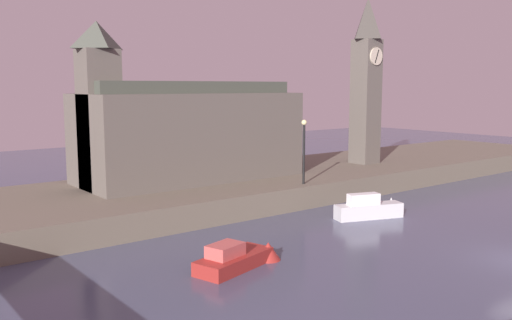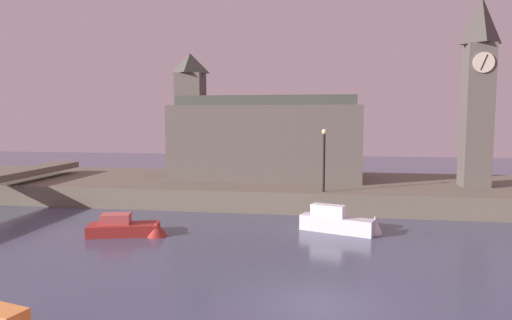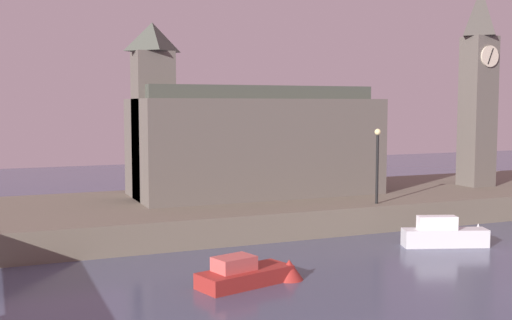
% 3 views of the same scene
% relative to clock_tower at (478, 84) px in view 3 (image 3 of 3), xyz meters
% --- Properties ---
extents(far_embankment, '(70.00, 12.00, 1.50)m').
position_rel_clock_tower_xyz_m(far_embankment, '(-10.82, 0.93, -7.76)').
color(far_embankment, '#6B6051').
rests_on(far_embankment, ground).
extents(clock_tower, '(2.05, 2.11, 13.50)m').
position_rel_clock_tower_xyz_m(clock_tower, '(0.00, 0.00, 0.00)').
color(clock_tower, '#5B544C').
rests_on(clock_tower, far_embankment).
extents(parliament_hall, '(15.19, 6.50, 10.30)m').
position_rel_clock_tower_xyz_m(parliament_hall, '(-16.03, 2.24, -3.65)').
color(parliament_hall, '#5B544C').
rests_on(parliament_hall, far_embankment).
extents(streetlamp, '(0.36, 0.36, 4.23)m').
position_rel_clock_tower_xyz_m(streetlamp, '(-10.80, -4.17, -4.40)').
color(streetlamp, black).
rests_on(streetlamp, far_embankment).
extents(boat_ferry_white, '(4.83, 2.36, 1.61)m').
position_rel_clock_tower_xyz_m(boat_ferry_white, '(-9.75, -9.08, -7.93)').
color(boat_ferry_white, silver).
rests_on(boat_ferry_white, ground).
extents(boat_dinghy_red, '(4.82, 2.47, 1.31)m').
position_rel_clock_tower_xyz_m(boat_dinghy_red, '(-21.26, -11.51, -8.11)').
color(boat_dinghy_red, maroon).
rests_on(boat_dinghy_red, ground).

